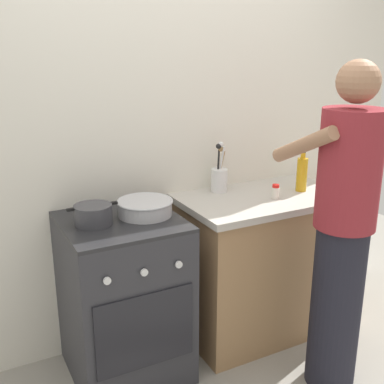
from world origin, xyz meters
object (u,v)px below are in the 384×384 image
(spice_bottle, at_px, (276,192))
(person, at_px, (342,234))
(stove_range, at_px, (124,298))
(mixing_bowl, at_px, (145,207))
(oil_bottle, at_px, (302,174))
(pot, at_px, (93,215))
(utensil_crock, at_px, (219,177))

(spice_bottle, xyz_separation_m, person, (0.02, -0.52, -0.08))
(stove_range, bearing_deg, person, -32.35)
(stove_range, bearing_deg, mixing_bowl, 3.70)
(oil_bottle, bearing_deg, stove_range, 178.61)
(mixing_bowl, height_order, oil_bottle, oil_bottle)
(pot, distance_m, person, 1.24)
(spice_bottle, xyz_separation_m, oil_bottle, (0.24, 0.05, 0.07))
(spice_bottle, height_order, person, person)
(oil_bottle, bearing_deg, pot, 178.78)
(utensil_crock, height_order, oil_bottle, utensil_crock)
(mixing_bowl, bearing_deg, person, -37.05)
(spice_bottle, bearing_deg, person, -87.36)
(utensil_crock, relative_size, person, 0.18)
(pot, height_order, mixing_bowl, pot)
(stove_range, height_order, pot, pot)
(oil_bottle, bearing_deg, mixing_bowl, 177.91)
(person, bearing_deg, stove_range, 147.65)
(oil_bottle, xyz_separation_m, person, (-0.21, -0.57, -0.15))
(mixing_bowl, xyz_separation_m, spice_bottle, (0.78, -0.09, -0.00))
(mixing_bowl, height_order, person, person)
(mixing_bowl, relative_size, utensil_crock, 0.97)
(mixing_bowl, bearing_deg, spice_bottle, -6.60)
(pot, height_order, person, person)
(mixing_bowl, distance_m, utensil_crock, 0.60)
(pot, relative_size, person, 0.15)
(stove_range, xyz_separation_m, pot, (-0.14, -0.00, 0.50))
(stove_range, relative_size, oil_bottle, 3.50)
(pot, relative_size, oil_bottle, 0.99)
(person, bearing_deg, spice_bottle, 92.64)
(pot, distance_m, utensil_crock, 0.87)
(stove_range, distance_m, pot, 0.52)
(oil_bottle, distance_m, person, 0.63)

